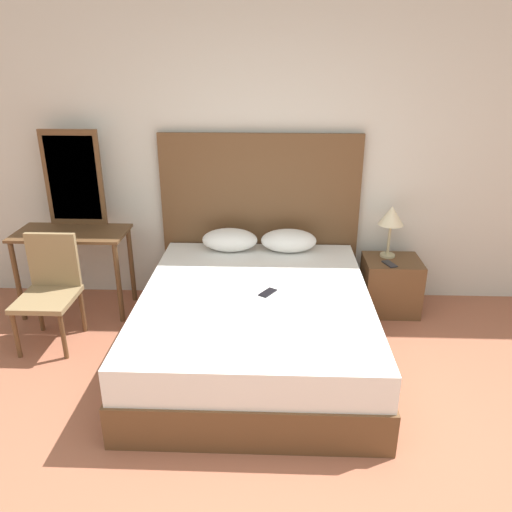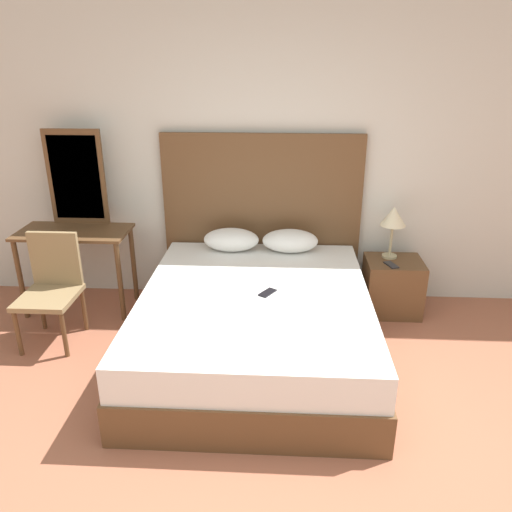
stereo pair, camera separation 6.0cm
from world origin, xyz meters
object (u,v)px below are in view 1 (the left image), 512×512
at_px(bed, 255,325).
at_px(table_lamp, 391,218).
at_px(chair, 50,285).
at_px(phone_on_bed, 268,293).
at_px(phone_on_nightstand, 390,264).
at_px(vanity_desk, 73,246).
at_px(nightstand, 390,285).

relative_size(bed, table_lamp, 4.46).
bearing_deg(chair, phone_on_bed, -6.84).
relative_size(phone_on_nightstand, chair, 0.19).
relative_size(bed, phone_on_bed, 12.65).
distance_m(table_lamp, vanity_desk, 2.79).
bearing_deg(vanity_desk, phone_on_bed, -22.33).
bearing_deg(vanity_desk, bed, -23.30).
bearing_deg(table_lamp, nightstand, -66.97).
bearing_deg(phone_on_bed, nightstand, 36.19).
distance_m(vanity_desk, chair, 0.52).
bearing_deg(phone_on_nightstand, vanity_desk, 179.80).
relative_size(vanity_desk, chair, 1.10).
height_order(bed, vanity_desk, vanity_desk).
distance_m(phone_on_bed, vanity_desk, 1.86).
bearing_deg(table_lamp, bed, -142.57).
height_order(nightstand, chair, chair).
distance_m(nightstand, chair, 2.89).
height_order(table_lamp, vanity_desk, table_lamp).
bearing_deg(table_lamp, chair, -166.35).
distance_m(table_lamp, phone_on_nightstand, 0.41).
distance_m(phone_on_bed, table_lamp, 1.41).
distance_m(phone_on_bed, phone_on_nightstand, 1.25).
height_order(phone_on_bed, vanity_desk, vanity_desk).
bearing_deg(bed, phone_on_bed, -3.14).
relative_size(bed, chair, 2.38).
height_order(bed, phone_on_nightstand, bed).
distance_m(phone_on_bed, chair, 1.74).
bearing_deg(phone_on_bed, chair, 173.16).
bearing_deg(phone_on_bed, bed, 176.86).
xyz_separation_m(phone_on_bed, chair, (-1.73, 0.21, -0.07)).
height_order(nightstand, phone_on_nightstand, phone_on_nightstand).
distance_m(nightstand, table_lamp, 0.62).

